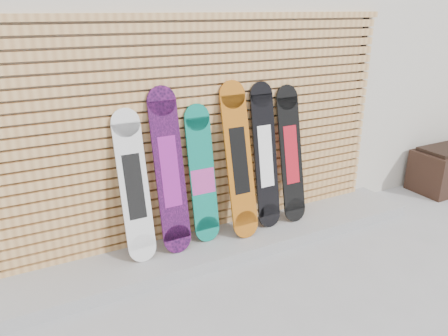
{
  "coord_description": "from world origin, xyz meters",
  "views": [
    {
      "loc": [
        -1.94,
        -2.81,
        2.33
      ],
      "look_at": [
        -0.06,
        0.75,
        0.85
      ],
      "focal_mm": 35.0,
      "sensor_mm": 36.0,
      "label": 1
    }
  ],
  "objects_px": {
    "snowboard_0": "(134,187)",
    "snowboard_5": "(291,155)",
    "snowboard_3": "(239,161)",
    "snowboard_2": "(202,175)",
    "snowboard_4": "(265,156)",
    "snowboard_1": "(170,172)"
  },
  "relations": [
    {
      "from": "snowboard_2",
      "to": "snowboard_4",
      "type": "height_order",
      "value": "snowboard_4"
    },
    {
      "from": "snowboard_4",
      "to": "snowboard_5",
      "type": "height_order",
      "value": "snowboard_4"
    },
    {
      "from": "snowboard_1",
      "to": "snowboard_2",
      "type": "bearing_deg",
      "value": 4.89
    },
    {
      "from": "snowboard_0",
      "to": "snowboard_2",
      "type": "xyz_separation_m",
      "value": [
        0.69,
        0.03,
        -0.03
      ]
    },
    {
      "from": "snowboard_4",
      "to": "snowboard_0",
      "type": "bearing_deg",
      "value": -179.56
    },
    {
      "from": "snowboard_0",
      "to": "snowboard_3",
      "type": "xyz_separation_m",
      "value": [
        1.07,
        -0.03,
        0.08
      ]
    },
    {
      "from": "snowboard_0",
      "to": "snowboard_2",
      "type": "relative_size",
      "value": 1.02
    },
    {
      "from": "snowboard_3",
      "to": "snowboard_0",
      "type": "bearing_deg",
      "value": 178.33
    },
    {
      "from": "snowboard_1",
      "to": "snowboard_2",
      "type": "relative_size",
      "value": 1.15
    },
    {
      "from": "snowboard_3",
      "to": "snowboard_2",
      "type": "bearing_deg",
      "value": 171.32
    },
    {
      "from": "snowboard_0",
      "to": "snowboard_5",
      "type": "height_order",
      "value": "snowboard_5"
    },
    {
      "from": "snowboard_4",
      "to": "snowboard_5",
      "type": "distance_m",
      "value": 0.32
    },
    {
      "from": "snowboard_1",
      "to": "snowboard_2",
      "type": "xyz_separation_m",
      "value": [
        0.35,
        0.03,
        -0.11
      ]
    },
    {
      "from": "snowboard_1",
      "to": "snowboard_5",
      "type": "xyz_separation_m",
      "value": [
        1.39,
        0.0,
        -0.05
      ]
    },
    {
      "from": "snowboard_4",
      "to": "snowboard_1",
      "type": "bearing_deg",
      "value": -179.27
    },
    {
      "from": "snowboard_3",
      "to": "snowboard_5",
      "type": "xyz_separation_m",
      "value": [
        0.66,
        0.03,
        -0.05
      ]
    },
    {
      "from": "snowboard_0",
      "to": "snowboard_5",
      "type": "bearing_deg",
      "value": -0.03
    },
    {
      "from": "snowboard_2",
      "to": "snowboard_5",
      "type": "height_order",
      "value": "snowboard_5"
    },
    {
      "from": "snowboard_5",
      "to": "snowboard_3",
      "type": "bearing_deg",
      "value": -177.36
    },
    {
      "from": "snowboard_2",
      "to": "snowboard_3",
      "type": "bearing_deg",
      "value": -8.68
    },
    {
      "from": "snowboard_0",
      "to": "snowboard_1",
      "type": "distance_m",
      "value": 0.36
    },
    {
      "from": "snowboard_0",
      "to": "snowboard_5",
      "type": "distance_m",
      "value": 1.74
    }
  ]
}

